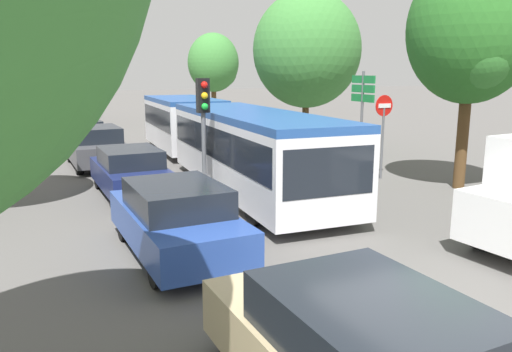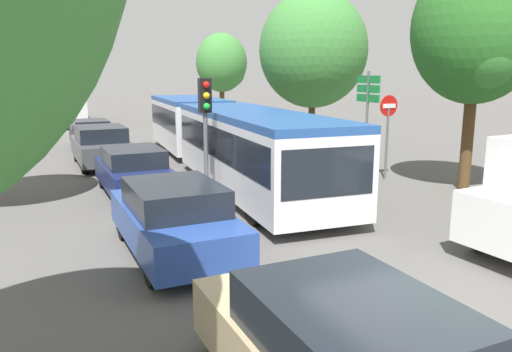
{
  "view_description": "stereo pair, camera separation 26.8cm",
  "coord_description": "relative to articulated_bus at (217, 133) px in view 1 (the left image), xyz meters",
  "views": [
    {
      "loc": [
        -4.81,
        -4.48,
        3.54
      ],
      "look_at": [
        0.2,
        5.62,
        1.2
      ],
      "focal_mm": 35.0,
      "sensor_mm": 36.0,
      "label": 1
    },
    {
      "loc": [
        -4.57,
        -4.6,
        3.54
      ],
      "look_at": [
        0.2,
        5.62,
        1.2
      ],
      "focal_mm": 35.0,
      "sensor_mm": 36.0,
      "label": 2
    }
  ],
  "objects": [
    {
      "name": "ground_plane",
      "position": [
        -1.84,
        -12.1,
        -1.4
      ],
      "size": [
        200.0,
        200.0,
        0.0
      ],
      "primitive_type": "plane",
      "color": "#565451"
    },
    {
      "name": "articulated_bus",
      "position": [
        0.0,
        0.0,
        0.0
      ],
      "size": [
        3.89,
        16.54,
        2.43
      ],
      "rotation": [
        0.0,
        0.0,
        -1.66
      ],
      "color": "silver",
      "rests_on": "ground"
    },
    {
      "name": "city_bus_rear",
      "position": [
        -3.67,
        21.92,
        -0.01
      ],
      "size": [
        2.98,
        11.29,
        2.41
      ],
      "rotation": [
        0.0,
        0.0,
        1.53
      ],
      "color": "silver",
      "rests_on": "ground"
    },
    {
      "name": "queued_car_blue",
      "position": [
        -3.89,
        -7.51,
        -0.67
      ],
      "size": [
        1.81,
        4.2,
        1.46
      ],
      "rotation": [
        0.0,
        0.0,
        1.56
      ],
      "color": "#284799",
      "rests_on": "ground"
    },
    {
      "name": "queued_car_navy",
      "position": [
        -3.6,
        -2.16,
        -0.7
      ],
      "size": [
        1.74,
        4.04,
        1.4
      ],
      "rotation": [
        0.0,
        0.0,
        1.56
      ],
      "color": "navy",
      "rests_on": "ground"
    },
    {
      "name": "queued_car_graphite",
      "position": [
        -3.76,
        3.1,
        -0.63
      ],
      "size": [
        1.9,
        4.43,
        1.53
      ],
      "rotation": [
        0.0,
        0.0,
        1.56
      ],
      "color": "#47474C",
      "rests_on": "ground"
    },
    {
      "name": "queued_car_black",
      "position": [
        -3.55,
        7.87,
        -0.71
      ],
      "size": [
        1.69,
        3.93,
        1.36
      ],
      "rotation": [
        0.0,
        0.0,
        1.56
      ],
      "color": "black",
      "rests_on": "ground"
    },
    {
      "name": "traffic_light",
      "position": [
        -1.99,
        -4.05,
        1.09
      ],
      "size": [
        0.33,
        0.37,
        3.4
      ],
      "rotation": [
        0.0,
        0.0,
        -1.63
      ],
      "color": "#56595E",
      "rests_on": "ground"
    },
    {
      "name": "no_entry_sign",
      "position": [
        4.55,
        -3.57,
        0.47
      ],
      "size": [
        0.7,
        0.08,
        2.82
      ],
      "rotation": [
        0.0,
        0.0,
        -1.57
      ],
      "color": "#56595E",
      "rests_on": "ground"
    },
    {
      "name": "direction_sign_post",
      "position": [
        5.19,
        -1.62,
        1.16
      ],
      "size": [
        0.14,
        1.4,
        3.6
      ],
      "rotation": [
        0.0,
        0.0,
        3.08
      ],
      "color": "#56595E",
      "rests_on": "ground"
    },
    {
      "name": "tree_right_near",
      "position": [
        5.74,
        -5.87,
        3.26
      ],
      "size": [
        3.74,
        3.74,
        6.97
      ],
      "color": "#51381E",
      "rests_on": "ground"
    },
    {
      "name": "tree_right_mid",
      "position": [
        5.67,
        3.08,
        3.01
      ],
      "size": [
        4.86,
        4.86,
        7.15
      ],
      "color": "#51381E",
      "rests_on": "ground"
    },
    {
      "name": "tree_right_far",
      "position": [
        6.26,
        15.76,
        2.7
      ],
      "size": [
        3.46,
        3.46,
        6.19
      ],
      "color": "#51381E",
      "rests_on": "ground"
    }
  ]
}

